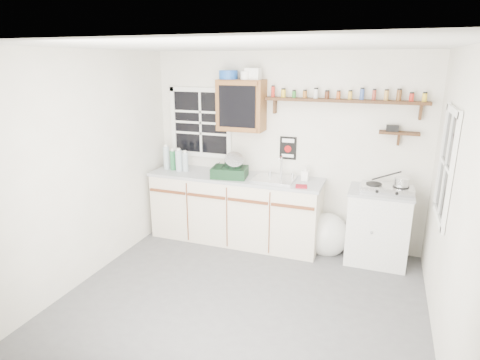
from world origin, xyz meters
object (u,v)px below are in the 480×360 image
at_px(main_cabinet, 235,208).
at_px(dish_rack, 231,169).
at_px(upper_cabinet, 241,105).
at_px(hotplate, 387,188).
at_px(right_cabinet, 378,226).
at_px(spice_shelf, 344,100).

distance_m(main_cabinet, dish_rack, 0.57).
xyz_separation_m(upper_cabinet, hotplate, (1.86, -0.14, -0.88)).
bearing_deg(hotplate, upper_cabinet, 176.26).
bearing_deg(right_cabinet, dish_rack, -176.66).
bearing_deg(main_cabinet, right_cabinet, 0.79).
height_order(upper_cabinet, hotplate, upper_cabinet).
height_order(main_cabinet, right_cabinet, main_cabinet).
relative_size(right_cabinet, hotplate, 1.53).
height_order(right_cabinet, spice_shelf, spice_shelf).
bearing_deg(right_cabinet, upper_cabinet, 176.24).
height_order(upper_cabinet, spice_shelf, upper_cabinet).
distance_m(main_cabinet, right_cabinet, 1.84).
xyz_separation_m(main_cabinet, dish_rack, (-0.02, -0.08, 0.57)).
distance_m(main_cabinet, hotplate, 1.96).
distance_m(right_cabinet, hotplate, 0.50).
height_order(main_cabinet, upper_cabinet, upper_cabinet).
height_order(right_cabinet, dish_rack, dish_rack).
distance_m(spice_shelf, dish_rack, 1.64).
relative_size(upper_cabinet, spice_shelf, 0.34).
relative_size(main_cabinet, hotplate, 3.88).
bearing_deg(dish_rack, upper_cabinet, 66.57).
relative_size(main_cabinet, dish_rack, 4.71).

